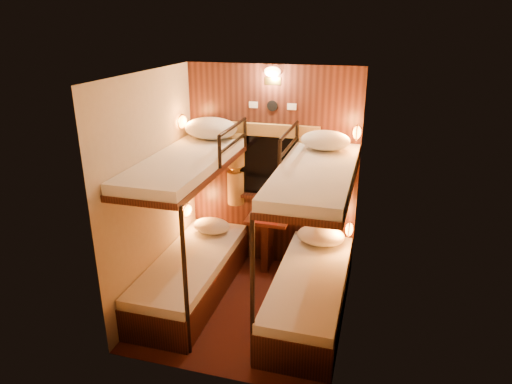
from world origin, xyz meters
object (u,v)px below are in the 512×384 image
(bunk_right, at_px, (311,265))
(bottle_left, at_px, (259,208))
(bottle_right, at_px, (272,213))
(bunk_left, at_px, (191,248))
(table, at_px, (267,236))

(bunk_right, bearing_deg, bottle_left, 133.30)
(bunk_right, height_order, bottle_right, bunk_right)
(bunk_right, xyz_separation_m, bottle_left, (-0.76, 0.81, 0.21))
(bunk_right, distance_m, bottle_right, 0.95)
(bunk_left, xyz_separation_m, bunk_right, (1.30, 0.00, 0.00))
(bunk_right, relative_size, table, 2.90)
(table, xyz_separation_m, bottle_left, (-0.11, 0.02, 0.35))
(bunk_left, height_order, bunk_right, same)
(table, bearing_deg, bottle_left, 167.59)
(table, xyz_separation_m, bottle_right, (0.07, -0.05, 0.33))
(bottle_left, xyz_separation_m, bottle_right, (0.18, -0.08, -0.02))
(bunk_left, bearing_deg, table, 50.33)
(bunk_left, height_order, table, bunk_left)
(bunk_left, distance_m, bunk_right, 1.30)
(bunk_left, bearing_deg, bottle_left, 56.34)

